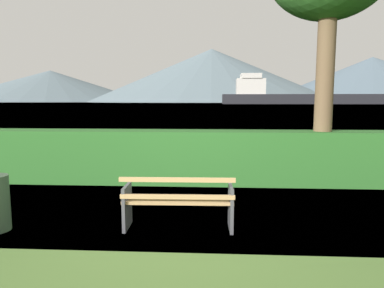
{
  "coord_description": "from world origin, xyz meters",
  "views": [
    {
      "loc": [
        0.5,
        -5.17,
        1.96
      ],
      "look_at": [
        0.0,
        3.65,
        0.86
      ],
      "focal_mm": 32.38,
      "sensor_mm": 36.0,
      "label": 1
    }
  ],
  "objects": [
    {
      "name": "ground_plane",
      "position": [
        0.0,
        0.0,
        0.0
      ],
      "size": [
        1400.0,
        1400.0,
        0.0
      ],
      "primitive_type": "plane",
      "color": "#567A38"
    },
    {
      "name": "distant_hills",
      "position": [
        -3.94,
        559.14,
        35.34
      ],
      "size": [
        874.96,
        430.33,
        81.27
      ],
      "color": "slate",
      "rests_on": "ground_plane"
    },
    {
      "name": "cargo_ship_large",
      "position": [
        48.33,
        215.76,
        5.23
      ],
      "size": [
        97.72,
        16.6,
        18.71
      ],
      "color": "#232328",
      "rests_on": "water_surface"
    },
    {
      "name": "hedge_row",
      "position": [
        0.0,
        3.01,
        0.63
      ],
      "size": [
        12.46,
        0.86,
        1.26
      ],
      "primitive_type": "cube",
      "color": "#2D6B28",
      "rests_on": "ground_plane"
    },
    {
      "name": "park_bench",
      "position": [
        0.0,
        -0.06,
        0.43
      ],
      "size": [
        1.7,
        0.61,
        0.87
      ],
      "color": "tan",
      "rests_on": "ground_plane"
    },
    {
      "name": "water_surface",
      "position": [
        0.0,
        309.1,
        0.0
      ],
      "size": [
        620.0,
        620.0,
        0.0
      ],
      "primitive_type": "plane",
      "color": "slate",
      "rests_on": "ground_plane"
    }
  ]
}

